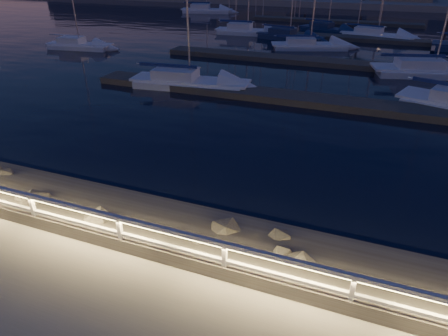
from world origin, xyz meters
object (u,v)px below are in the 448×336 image
at_px(sailboat_c, 431,69).
at_px(sailboat_m, 205,10).
at_px(sailboat_g, 308,45).
at_px(sailboat_n, 327,29).
at_px(sailboat_i, 246,30).
at_px(guard_rail, 86,217).
at_px(sailboat_k, 376,34).
at_px(sailboat_a, 78,45).
at_px(sailboat_f, 187,81).
at_px(sailboat_j, 288,36).

bearing_deg(sailboat_c, sailboat_m, 122.32).
xyz_separation_m(sailboat_g, sailboat_n, (0.17, 10.25, 0.00)).
height_order(sailboat_i, sailboat_n, sailboat_i).
xyz_separation_m(guard_rail, sailboat_i, (-7.90, 37.35, -0.93)).
bearing_deg(sailboat_m, sailboat_g, -59.64).
distance_m(sailboat_k, sailboat_m, 29.34).
distance_m(sailboat_a, sailboat_n, 27.29).
relative_size(sailboat_k, sailboat_n, 1.11).
bearing_deg(sailboat_m, sailboat_n, -42.16).
height_order(sailboat_c, sailboat_g, sailboat_c).
bearing_deg(sailboat_i, sailboat_n, 25.56).
xyz_separation_m(sailboat_i, sailboat_m, (-12.24, 16.46, 0.02)).
xyz_separation_m(sailboat_f, sailboat_i, (-2.95, 21.07, 0.00)).
distance_m(sailboat_c, sailboat_f, 17.79).
bearing_deg(sailboat_k, sailboat_a, -135.58).
height_order(sailboat_m, sailboat_n, sailboat_m).
xyz_separation_m(sailboat_f, sailboat_n, (5.23, 25.81, -0.04)).
distance_m(sailboat_i, sailboat_j, 5.36).
height_order(sailboat_j, sailboat_m, sailboat_m).
relative_size(sailboat_f, sailboat_m, 0.99).
relative_size(guard_rail, sailboat_a, 4.11).
relative_size(sailboat_a, sailboat_n, 0.93).
height_order(sailboat_c, sailboat_m, sailboat_c).
height_order(sailboat_i, sailboat_m, sailboat_m).
distance_m(guard_rail, sailboat_m, 57.47).
xyz_separation_m(sailboat_f, sailboat_k, (10.69, 23.73, -0.03)).
height_order(sailboat_c, sailboat_f, sailboat_c).
distance_m(sailboat_g, sailboat_m, 29.87).
distance_m(guard_rail, sailboat_a, 31.29).
relative_size(guard_rail, sailboat_c, 3.00).
distance_m(sailboat_f, sailboat_m, 40.48).
relative_size(sailboat_c, sailboat_j, 1.22).
bearing_deg(sailboat_m, sailboat_i, -65.69).
bearing_deg(sailboat_a, sailboat_k, 23.70).
relative_size(sailboat_f, sailboat_k, 1.04).
bearing_deg(sailboat_j, guard_rail, -71.22).
relative_size(sailboat_c, sailboat_m, 1.10).
bearing_deg(sailboat_c, sailboat_f, -163.47).
relative_size(guard_rail, sailboat_i, 3.57).
xyz_separation_m(sailboat_g, sailboat_m, (-20.26, 21.96, 0.07)).
height_order(sailboat_f, sailboat_j, sailboat_f).
height_order(sailboat_g, sailboat_i, sailboat_i).
xyz_separation_m(sailboat_j, sailboat_n, (3.02, 6.23, -0.01)).
bearing_deg(sailboat_n, sailboat_a, -115.89).
bearing_deg(sailboat_c, sailboat_j, 126.73).
distance_m(sailboat_j, sailboat_k, 9.45).
distance_m(sailboat_c, sailboat_i, 21.67).
bearing_deg(sailboat_k, sailboat_i, -156.38).
xyz_separation_m(sailboat_c, sailboat_m, (-30.40, 28.29, 0.02)).
distance_m(sailboat_c, sailboat_j, 16.62).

